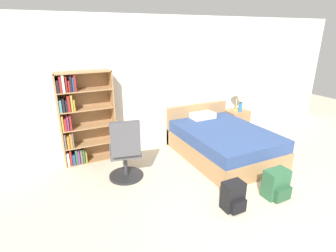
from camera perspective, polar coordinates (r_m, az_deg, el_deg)
The scene contains 10 objects.
ground_plane at distance 3.72m, azimuth 25.22°, elevation -20.43°, with size 14.00×14.00×0.00m, color beige.
wall_back at distance 5.52m, azimuth 0.70°, elevation 9.51°, with size 9.00×0.06×2.60m.
bookshelf at distance 4.90m, azimuth -18.63°, elevation 1.35°, with size 0.95×0.29×1.66m.
bed at distance 5.18m, azimuth 11.57°, elevation -3.32°, with size 1.45×2.00×0.81m.
office_chair at distance 4.22m, azimuth -9.27°, elevation -5.87°, with size 0.57×0.64×1.07m.
nightstand at distance 6.42m, azimuth 14.63°, elevation 0.91°, with size 0.51×0.41×0.55m.
table_lamp at distance 6.22m, azimuth 14.88°, elevation 7.23°, with size 0.24×0.24×0.55m.
water_bottle at distance 6.24m, azimuth 15.47°, elevation 3.99°, with size 0.08×0.08×0.23m.
backpack_green at distance 4.20m, azimuth 22.54°, elevation -11.67°, with size 0.35×0.29×0.43m.
backpack_black at distance 3.77m, azimuth 14.04°, elevation -14.70°, with size 0.28×0.26×0.40m.
Camera 1 is at (-2.45, -1.61, 2.30)m, focal length 28.00 mm.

